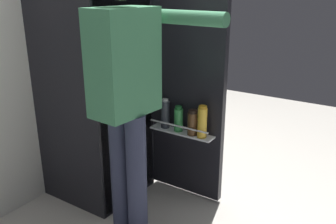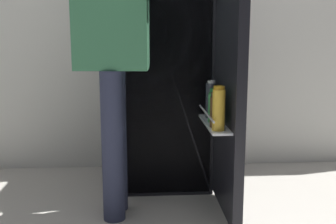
# 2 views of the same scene
# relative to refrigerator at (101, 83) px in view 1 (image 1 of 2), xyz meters

# --- Properties ---
(ground_plane) EXTENTS (6.35, 6.35, 0.00)m
(ground_plane) POSITION_rel_refrigerator_xyz_m (-0.02, -0.50, -0.85)
(ground_plane) COLOR #B7B2A8
(kitchen_wall) EXTENTS (4.40, 0.10, 2.66)m
(kitchen_wall) POSITION_rel_refrigerator_xyz_m (-0.02, 0.41, 0.48)
(kitchen_wall) COLOR silver
(kitchen_wall) RESTS_ON ground_plane
(refrigerator) EXTENTS (0.63, 1.17, 1.71)m
(refrigerator) POSITION_rel_refrigerator_xyz_m (0.00, 0.00, 0.00)
(refrigerator) COLOR black
(refrigerator) RESTS_ON ground_plane
(person) EXTENTS (0.52, 0.72, 1.64)m
(person) POSITION_rel_refrigerator_xyz_m (-0.32, -0.49, 0.12)
(person) COLOR #2D334C
(person) RESTS_ON ground_plane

